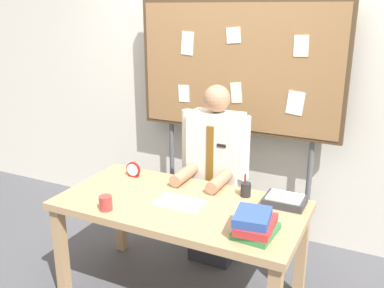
# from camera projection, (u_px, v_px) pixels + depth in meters

# --- Properties ---
(back_wall) EXTENTS (6.40, 0.08, 2.70)m
(back_wall) POSITION_uv_depth(u_px,v_px,m) (245.00, 82.00, 3.66)
(back_wall) COLOR silver
(back_wall) RESTS_ON ground_plane
(desk) EXTENTS (1.61, 0.81, 0.74)m
(desk) POSITION_uv_depth(u_px,v_px,m) (180.00, 214.00, 2.83)
(desk) COLOR tan
(desk) RESTS_ON ground_plane
(person) EXTENTS (0.55, 0.56, 1.43)m
(person) POSITION_uv_depth(u_px,v_px,m) (215.00, 182.00, 3.33)
(person) COLOR #2D2D33
(person) RESTS_ON ground_plane
(bulletin_board) EXTENTS (1.73, 0.09, 2.03)m
(bulletin_board) POSITION_uv_depth(u_px,v_px,m) (237.00, 71.00, 3.45)
(bulletin_board) COLOR #4C3823
(bulletin_board) RESTS_ON ground_plane
(book_stack) EXTENTS (0.24, 0.30, 0.13)m
(book_stack) POSITION_uv_depth(u_px,v_px,m) (255.00, 224.00, 2.39)
(book_stack) COLOR #337F47
(book_stack) RESTS_ON desk
(open_notebook) EXTENTS (0.32, 0.19, 0.01)m
(open_notebook) POSITION_uv_depth(u_px,v_px,m) (180.00, 203.00, 2.78)
(open_notebook) COLOR white
(open_notebook) RESTS_ON desk
(desk_clock) EXTENTS (0.11, 0.04, 0.11)m
(desk_clock) POSITION_uv_depth(u_px,v_px,m) (133.00, 170.00, 3.22)
(desk_clock) COLOR maroon
(desk_clock) RESTS_ON desk
(coffee_mug) EXTENTS (0.08, 0.08, 0.09)m
(coffee_mug) POSITION_uv_depth(u_px,v_px,m) (106.00, 203.00, 2.68)
(coffee_mug) COLOR #B23833
(coffee_mug) RESTS_ON desk
(pen_holder) EXTENTS (0.07, 0.07, 0.16)m
(pen_holder) POSITION_uv_depth(u_px,v_px,m) (246.00, 189.00, 2.88)
(pen_holder) COLOR #262626
(pen_holder) RESTS_ON desk
(paper_tray) EXTENTS (0.26, 0.20, 0.06)m
(paper_tray) POSITION_uv_depth(u_px,v_px,m) (285.00, 200.00, 2.76)
(paper_tray) COLOR #333338
(paper_tray) RESTS_ON desk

